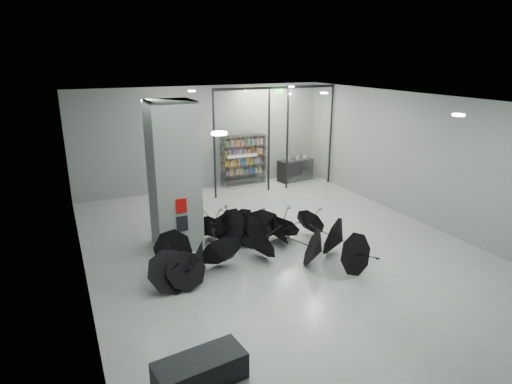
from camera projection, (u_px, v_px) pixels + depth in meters
name	position (u px, v px, depth m)	size (l,w,h in m)	color
room	(293.00, 151.00, 10.64)	(14.00, 14.02, 4.01)	gray
column	(174.00, 176.00, 11.62)	(1.20, 1.20, 4.00)	slate
fire_cabinet	(181.00, 206.00, 11.28)	(0.28, 0.04, 0.38)	#A50A07
info_panel	(182.00, 224.00, 11.43)	(0.30, 0.03, 0.42)	black
exit_sign	(279.00, 92.00, 15.90)	(0.30, 0.06, 0.15)	#0CE533
glass_partition	(276.00, 135.00, 16.56)	(5.06, 0.08, 4.00)	silver
bench	(200.00, 371.00, 6.99)	(1.47, 0.63, 0.47)	black
bookshelf	(243.00, 160.00, 17.66)	(1.85, 0.37, 2.03)	black
shop_counter	(295.00, 170.00, 18.40)	(1.50, 0.60, 0.90)	black
umbrella_cluster	(246.00, 243.00, 11.53)	(5.77, 4.59, 1.34)	black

